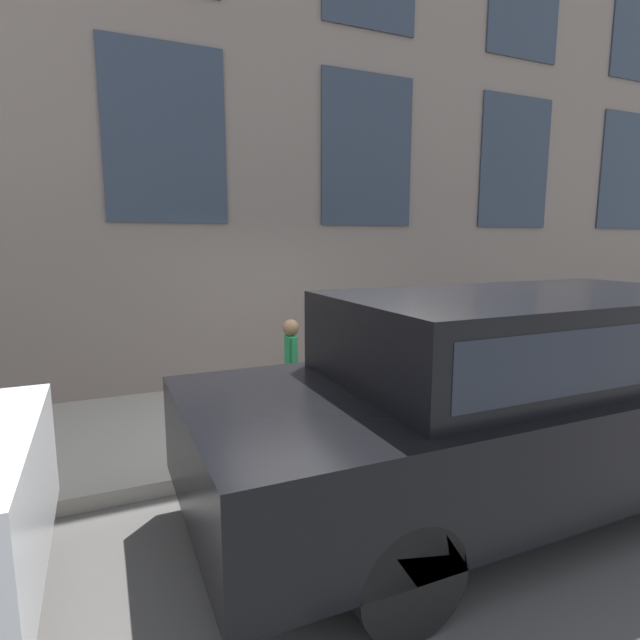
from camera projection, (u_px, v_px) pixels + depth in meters
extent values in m
plane|color=#514F4C|center=(365.00, 457.00, 5.00)|extent=(80.00, 80.00, 0.00)
cube|color=#A8A093|center=(313.00, 410.00, 6.19)|extent=(2.66, 60.00, 0.14)
cube|color=gray|center=(271.00, 95.00, 6.88)|extent=(0.30, 40.00, 8.26)
cube|color=#2D3847|center=(628.00, 172.00, 9.73)|extent=(0.03, 1.51, 2.19)
cube|color=#2D3847|center=(515.00, 163.00, 8.57)|extent=(0.03, 1.51, 2.19)
cube|color=#2D3847|center=(368.00, 151.00, 7.41)|extent=(0.03, 1.51, 2.19)
cube|color=#2D3847|center=(166.00, 134.00, 6.25)|extent=(0.03, 1.51, 2.19)
cylinder|color=#2D7260|center=(349.00, 421.00, 5.54)|extent=(0.34, 0.34, 0.04)
cylinder|color=#2D7260|center=(349.00, 398.00, 5.50)|extent=(0.25, 0.25, 0.57)
sphere|color=#2C5D50|center=(349.00, 373.00, 5.46)|extent=(0.26, 0.26, 0.26)
cylinder|color=black|center=(349.00, 366.00, 5.44)|extent=(0.09, 0.09, 0.11)
cylinder|color=#2D7260|center=(363.00, 390.00, 5.56)|extent=(0.09, 0.10, 0.09)
cylinder|color=#2D7260|center=(335.00, 394.00, 5.42)|extent=(0.09, 0.10, 0.09)
cylinder|color=navy|center=(293.00, 398.00, 5.55)|extent=(0.08, 0.08, 0.55)
cylinder|color=navy|center=(290.00, 395.00, 5.66)|extent=(0.08, 0.08, 0.55)
cube|color=#268C4C|center=(291.00, 354.00, 5.53)|extent=(0.15, 0.10, 0.41)
cylinder|color=#268C4C|center=(294.00, 355.00, 5.43)|extent=(0.06, 0.06, 0.39)
cylinder|color=#268C4C|center=(288.00, 351.00, 5.62)|extent=(0.06, 0.06, 0.39)
sphere|color=#8C6647|center=(291.00, 328.00, 5.48)|extent=(0.18, 0.18, 0.18)
cylinder|color=black|center=(405.00, 574.00, 2.73)|extent=(0.24, 0.68, 0.68)
cylinder|color=black|center=(291.00, 451.00, 4.33)|extent=(0.24, 0.68, 0.68)
cylinder|color=black|center=(566.00, 401.00, 5.67)|extent=(0.24, 0.68, 0.68)
cube|color=black|center=(516.00, 415.00, 4.14)|extent=(2.01, 5.38, 0.75)
cube|color=black|center=(534.00, 331.00, 4.08)|extent=(1.77, 3.34, 0.64)
cube|color=#1E232D|center=(534.00, 331.00, 4.08)|extent=(1.78, 3.07, 0.41)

